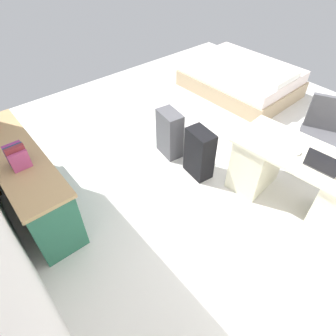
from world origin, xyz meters
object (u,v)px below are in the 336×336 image
object	(u,v)px
laptop	(323,164)
suitcase_black	(199,153)
suitcase_spare_grey	(170,134)
credenza	(27,180)
bed	(241,78)
desk	(296,179)
computer_mouse	(298,153)
office_chair	(318,139)

from	to	relation	value
laptop	suitcase_black	bearing A→B (deg)	17.44
suitcase_black	suitcase_spare_grey	xyz separation A→B (m)	(0.55, 0.02, 0.00)
credenza	laptop	xyz separation A→B (m)	(-2.07, -2.22, 0.40)
bed	suitcase_black	bearing A→B (deg)	117.27
credenza	laptop	bearing A→B (deg)	-133.04
desk	laptop	world-z (taller)	laptop
bed	computer_mouse	bearing A→B (deg)	140.31
office_chair	laptop	bearing A→B (deg)	115.18
office_chair	computer_mouse	size ratio (longest dim) A/B	9.40
office_chair	laptop	xyz separation A→B (m)	(-0.41, 0.87, 0.37)
suitcase_black	laptop	distance (m)	1.38
suitcase_black	suitcase_spare_grey	distance (m)	0.55
credenza	bed	world-z (taller)	credenza
desk	bed	bearing A→B (deg)	-37.80
desk	bed	xyz separation A→B (m)	(2.14, -1.66, -0.14)
desk	computer_mouse	distance (m)	0.38
laptop	suitcase_spare_grey	bearing A→B (deg)	12.90
suitcase_black	computer_mouse	xyz separation A→B (m)	(-0.98, -0.40, 0.43)
desk	computer_mouse	size ratio (longest dim) A/B	15.04
laptop	computer_mouse	world-z (taller)	laptop
desk	suitcase_spare_grey	bearing A→B (deg)	16.79
credenza	bed	size ratio (longest dim) A/B	0.92
office_chair	bed	world-z (taller)	office_chair
computer_mouse	suitcase_spare_grey	bearing A→B (deg)	9.20
credenza	office_chair	bearing A→B (deg)	-118.27
desk	credenza	world-z (taller)	credenza
office_chair	credenza	distance (m)	3.51
suitcase_black	computer_mouse	world-z (taller)	computer_mouse
office_chair	bed	bearing A→B (deg)	-24.03
credenza	suitcase_black	distance (m)	2.01
office_chair	suitcase_spare_grey	size ratio (longest dim) A/B	1.44
bed	computer_mouse	world-z (taller)	computer_mouse
credenza	computer_mouse	xyz separation A→B (m)	(-1.81, -2.23, 0.37)
desk	suitcase_spare_grey	size ratio (longest dim) A/B	2.30
office_chair	suitcase_black	bearing A→B (deg)	56.69
desk	office_chair	xyz separation A→B (m)	(0.22, -0.80, 0.03)
bed	office_chair	bearing A→B (deg)	155.97
credenza	computer_mouse	distance (m)	2.89
desk	laptop	distance (m)	0.45
laptop	desk	bearing A→B (deg)	-20.10
office_chair	suitcase_spare_grey	xyz separation A→B (m)	(1.38, 1.28, -0.09)
laptop	computer_mouse	size ratio (longest dim) A/B	3.32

